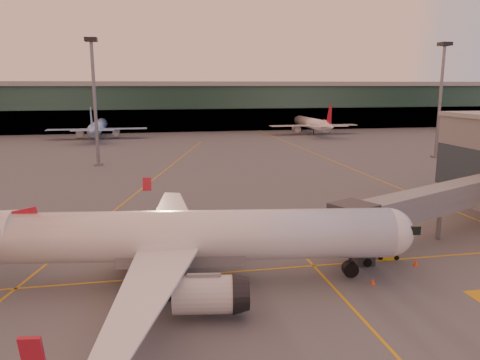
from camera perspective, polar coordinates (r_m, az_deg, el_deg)
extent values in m
plane|color=#4C4F54|center=(38.67, 4.36, -13.65)|extent=(600.00, 600.00, 0.00)
cube|color=gold|center=(43.09, 2.57, -10.89)|extent=(80.00, 0.25, 0.01)
cube|color=gold|center=(80.39, -11.18, -0.48)|extent=(31.30, 115.98, 0.01)
cube|color=gold|center=(112.16, 9.70, 2.95)|extent=(0.25, 160.00, 0.01)
cube|color=gold|center=(33.76, 16.84, -18.12)|extent=(0.25, 30.00, 0.01)
cube|color=#19382D|center=(176.15, -8.05, 8.68)|extent=(400.00, 18.00, 16.00)
cube|color=gray|center=(175.94, -8.13, 11.54)|extent=(400.00, 20.00, 1.60)
cube|color=black|center=(167.92, -7.85, 7.18)|extent=(400.00, 1.00, 8.00)
cylinder|color=slate|center=(100.32, -17.27, 8.78)|extent=(0.70, 0.70, 25.00)
cube|color=black|center=(100.62, -17.71, 16.01)|extent=(2.40, 2.40, 0.80)
cube|color=slate|center=(101.54, -16.86, 1.87)|extent=(1.60, 1.60, 0.50)
cylinder|color=slate|center=(115.46, 23.19, 8.67)|extent=(0.70, 0.70, 25.00)
cube|color=black|center=(115.72, 23.70, 14.95)|extent=(2.40, 2.40, 0.80)
cube|color=slate|center=(116.52, 22.72, 2.66)|extent=(1.60, 1.60, 0.50)
cylinder|color=white|center=(39.19, -5.38, -6.73)|extent=(32.85, 8.74, 4.18)
sphere|color=white|center=(41.76, 17.69, -6.08)|extent=(4.10, 4.10, 4.10)
cube|color=black|center=(42.05, 19.26, -5.32)|extent=(2.25, 2.96, 0.73)
cylinder|color=silver|center=(34.10, -4.38, -13.76)|extent=(4.71, 3.31, 2.72)
cylinder|color=black|center=(38.01, -9.14, -12.67)|extent=(2.07, 1.72, 1.88)
cylinder|color=black|center=(37.78, -9.17, -11.88)|extent=(0.38, 0.38, 1.15)
cylinder|color=silver|center=(45.92, -4.00, -6.97)|extent=(4.71, 3.31, 2.72)
cylinder|color=black|center=(43.00, -8.37, -9.71)|extent=(2.07, 1.72, 1.88)
cylinder|color=black|center=(42.80, -8.39, -8.99)|extent=(0.38, 0.38, 1.15)
cube|color=slate|center=(39.70, -7.08, -8.60)|extent=(10.70, 4.77, 1.67)
cylinder|color=black|center=(41.85, 13.27, -10.51)|extent=(1.42, 1.01, 1.32)
cube|color=slate|center=(54.35, 23.30, -2.12)|extent=(27.34, 14.83, 2.70)
cube|color=#2D3035|center=(43.45, 13.61, -4.76)|extent=(4.53, 4.53, 3.00)
cube|color=#2D3035|center=(45.85, 14.67, -8.26)|extent=(1.60, 2.40, 2.40)
cylinder|color=black|center=(45.20, 15.23, -9.66)|extent=(0.80, 0.40, 0.80)
cylinder|color=black|center=(47.04, 14.04, -8.75)|extent=(0.80, 0.40, 0.80)
cylinder|color=slate|center=(55.06, 23.07, -5.05)|extent=(0.50, 0.50, 3.18)
cube|color=red|center=(44.73, -11.38, -9.34)|extent=(3.47, 3.12, 1.33)
cube|color=silver|center=(43.94, -11.80, -6.85)|extent=(5.61, 4.16, 2.49)
cylinder|color=black|center=(43.34, -12.73, -10.48)|extent=(0.86, 0.61, 0.80)
cylinder|color=black|center=(44.55, -8.89, -9.70)|extent=(0.86, 0.61, 0.80)
cube|color=gold|center=(47.79, 17.53, -8.41)|extent=(2.11, 1.57, 1.13)
cylinder|color=black|center=(47.30, 16.75, -9.00)|extent=(0.51, 0.35, 0.47)
cylinder|color=black|center=(47.66, 18.53, -8.96)|extent=(0.51, 0.35, 0.47)
cone|color=#FF450D|center=(46.78, 20.64, -9.42)|extent=(0.46, 0.46, 0.58)
cube|color=#FF450D|center=(46.87, 20.61, -9.74)|extent=(0.40, 0.40, 0.03)
cone|color=#FF450D|center=(57.35, -8.98, -4.96)|extent=(0.46, 0.46, 0.58)
cube|color=#FF450D|center=(57.43, -8.97, -5.22)|extent=(0.40, 0.40, 0.03)
cone|color=#FF450D|center=(41.64, 15.92, -11.80)|extent=(0.40, 0.40, 0.51)
cube|color=#FF450D|center=(41.73, 15.90, -12.10)|extent=(0.34, 0.34, 0.03)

